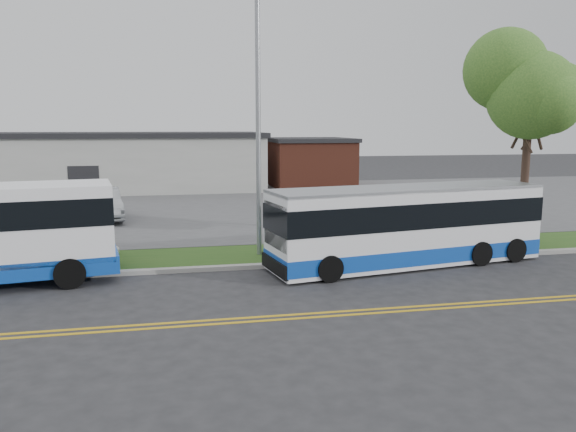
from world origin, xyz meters
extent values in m
plane|color=#28282B|center=(0.00, 0.00, 0.00)|extent=(140.00, 140.00, 0.00)
cube|color=gold|center=(0.00, -3.85, 0.01)|extent=(70.00, 0.12, 0.01)
cube|color=gold|center=(0.00, -4.15, 0.01)|extent=(70.00, 0.12, 0.01)
cube|color=#9E9B93|center=(0.00, 1.10, 0.07)|extent=(80.00, 0.30, 0.15)
cube|color=#27501A|center=(0.00, 2.90, 0.05)|extent=(80.00, 3.30, 0.10)
cube|color=#4C4C4F|center=(0.00, 17.00, 0.05)|extent=(80.00, 25.00, 0.10)
cube|color=#9E9E99|center=(-6.00, 27.00, 2.00)|extent=(25.00, 10.00, 4.00)
cube|color=black|center=(-6.00, 27.00, 4.17)|extent=(25.40, 10.40, 0.35)
cube|color=black|center=(-6.00, 22.05, 1.10)|extent=(2.00, 0.15, 2.20)
cube|color=brown|center=(10.50, 26.00, 1.80)|extent=(6.00, 7.00, 3.60)
cube|color=black|center=(10.50, 26.00, 3.75)|extent=(6.30, 7.30, 0.30)
cylinder|color=#33221C|center=(14.00, 3.00, 2.48)|extent=(0.32, 0.32, 4.76)
ellipsoid|color=#326122|center=(14.00, 3.00, 6.22)|extent=(5.20, 5.20, 4.42)
cylinder|color=gray|center=(3.00, 2.80, 4.85)|extent=(0.18, 0.18, 9.50)
cube|color=white|center=(-4.47, 0.84, 1.89)|extent=(5.23, 3.29, 2.33)
cube|color=black|center=(-4.47, 0.84, 2.28)|extent=(5.26, 3.34, 0.83)
cylinder|color=black|center=(-3.18, -0.17, 0.47)|extent=(0.97, 0.45, 0.93)
cylinder|color=black|center=(-3.56, 2.20, 0.47)|extent=(0.97, 0.45, 0.93)
cube|color=white|center=(7.91, 0.60, 1.39)|extent=(10.08, 3.88, 2.59)
cube|color=#1043AE|center=(7.91, 0.60, 0.49)|extent=(10.10, 3.90, 0.54)
cube|color=black|center=(7.91, 0.60, 1.88)|extent=(10.12, 3.92, 0.85)
cube|color=black|center=(3.10, -0.23, 1.70)|extent=(0.44, 2.04, 1.43)
cube|color=black|center=(3.04, -0.24, 0.40)|extent=(0.49, 2.22, 0.45)
cube|color=gray|center=(7.91, 0.60, 2.70)|extent=(10.08, 3.88, 0.11)
cylinder|color=black|center=(4.65, -1.03, 0.43)|extent=(0.90, 0.43, 0.86)
cylinder|color=black|center=(4.29, 1.05, 0.43)|extent=(0.90, 0.43, 0.86)
cylinder|color=black|center=(10.38, -0.04, 0.43)|extent=(0.90, 0.43, 0.86)
cylinder|color=black|center=(10.02, 2.04, 0.43)|extent=(0.90, 0.43, 0.86)
cylinder|color=black|center=(11.88, 0.22, 0.43)|extent=(0.90, 0.43, 0.86)
cylinder|color=black|center=(11.52, 2.30, 0.43)|extent=(0.90, 0.43, 0.86)
imported|color=black|center=(-2.58, 3.60, 1.00)|extent=(0.79, 0.72, 1.80)
imported|color=#BABEC2|center=(-3.67, 12.18, 0.90)|extent=(2.59, 5.10, 1.60)
sphere|color=white|center=(-2.88, 3.35, 0.26)|extent=(0.32, 0.32, 0.32)
sphere|color=white|center=(-2.28, 3.85, 0.26)|extent=(0.32, 0.32, 0.32)
camera|label=1|loc=(0.00, -17.46, 4.83)|focal=35.00mm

